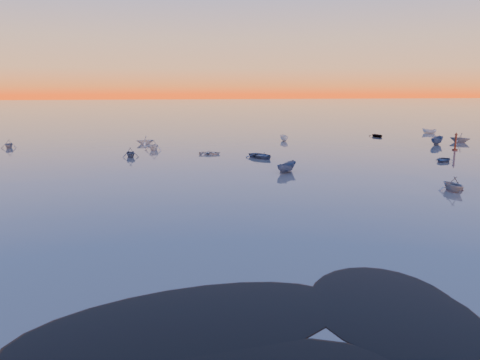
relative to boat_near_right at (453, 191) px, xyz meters
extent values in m
plane|color=#675E56|center=(-18.53, 75.49, 0.00)|extent=(600.00, 600.00, 0.00)
imported|color=slate|center=(0.00, 0.00, 0.00)|extent=(3.41, 1.63, 1.18)
cylinder|color=#481A0F|center=(19.56, 28.71, 0.05)|extent=(0.88, 0.88, 0.29)
cylinder|color=#481A0F|center=(19.56, 28.71, 1.27)|extent=(0.31, 0.31, 2.54)
cone|color=#481A0F|center=(19.56, 28.71, 2.78)|extent=(0.59, 0.59, 0.49)
camera|label=1|loc=(-29.31, -42.35, 10.42)|focal=35.00mm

